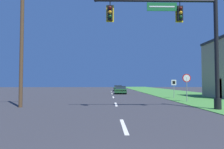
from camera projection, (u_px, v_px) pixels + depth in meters
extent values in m
cube|color=#428438|center=(177.00, 93.00, 32.11)|extent=(10.00, 110.00, 0.04)
cube|color=silver|center=(124.00, 126.00, 7.93)|extent=(0.16, 2.80, 0.01)
cube|color=silver|center=(116.00, 104.00, 15.92)|extent=(0.16, 2.80, 0.01)
cube|color=silver|center=(113.00, 97.00, 23.91)|extent=(0.16, 2.80, 0.01)
cube|color=silver|center=(112.00, 94.00, 31.90)|extent=(0.16, 2.80, 0.01)
cube|color=silver|center=(111.00, 91.00, 39.90)|extent=(0.16, 2.80, 0.01)
cube|color=black|center=(219.00, 89.00, 21.84)|extent=(0.10, 1.20, 2.20)
cylinder|color=black|center=(218.00, 104.00, 12.76)|extent=(0.44, 0.44, 0.70)
cylinder|color=black|center=(217.00, 50.00, 12.91)|extent=(0.26, 0.26, 7.63)
cylinder|color=black|center=(156.00, 1.00, 12.97)|extent=(7.84, 0.16, 0.16)
sphere|color=black|center=(96.00, 0.00, 12.89)|extent=(0.21, 0.21, 0.21)
cube|color=#196B33|center=(162.00, 7.00, 12.96)|extent=(1.95, 0.06, 0.55)
cube|color=white|center=(162.00, 7.00, 12.92)|extent=(1.64, 0.01, 0.08)
cylinder|color=black|center=(110.00, 3.00, 12.90)|extent=(0.06, 0.06, 0.35)
cube|color=yellow|center=(110.00, 14.00, 13.01)|extent=(0.50, 0.03, 1.11)
cube|color=black|center=(110.00, 13.00, 12.88)|extent=(0.34, 0.24, 0.95)
sphere|color=#4C0F0C|center=(110.00, 8.00, 12.75)|extent=(0.22, 0.22, 0.22)
sphere|color=orange|center=(110.00, 12.00, 12.74)|extent=(0.22, 0.22, 0.22)
sphere|color=#0F3D19|center=(110.00, 17.00, 12.72)|extent=(0.22, 0.22, 0.22)
cylinder|color=black|center=(180.00, 4.00, 12.99)|extent=(0.06, 0.06, 0.35)
cube|color=yellow|center=(179.00, 14.00, 13.10)|extent=(0.50, 0.03, 1.11)
cube|color=black|center=(180.00, 13.00, 12.96)|extent=(0.34, 0.24, 0.95)
sphere|color=#4C0F0C|center=(181.00, 8.00, 12.84)|extent=(0.22, 0.22, 0.22)
sphere|color=orange|center=(181.00, 13.00, 12.82)|extent=(0.22, 0.22, 0.22)
sphere|color=#0F3D19|center=(181.00, 17.00, 12.81)|extent=(0.22, 0.22, 0.22)
cylinder|color=black|center=(126.00, 91.00, 33.20)|extent=(0.22, 0.64, 0.64)
cylinder|color=black|center=(116.00, 91.00, 33.30)|extent=(0.22, 0.64, 0.64)
cylinder|color=black|center=(126.00, 92.00, 30.38)|extent=(0.22, 0.64, 0.64)
cylinder|color=black|center=(115.00, 92.00, 30.48)|extent=(0.22, 0.64, 0.64)
cube|color=#235B2D|center=(121.00, 91.00, 31.85)|extent=(2.15, 4.36, 0.55)
cube|color=#283342|center=(121.00, 88.00, 31.98)|extent=(1.74, 1.90, 0.42)
cube|color=#235B2D|center=(121.00, 86.00, 31.98)|extent=(1.70, 1.86, 0.06)
cube|color=#B71414|center=(121.00, 91.00, 29.77)|extent=(1.67, 0.19, 0.14)
cylinder|color=black|center=(121.00, 89.00, 44.40)|extent=(0.22, 0.64, 0.64)
cylinder|color=black|center=(114.00, 89.00, 44.37)|extent=(0.22, 0.64, 0.64)
cylinder|color=black|center=(122.00, 90.00, 41.18)|extent=(0.22, 0.64, 0.64)
cylinder|color=black|center=(115.00, 90.00, 41.15)|extent=(0.22, 0.64, 0.64)
cube|color=#235B2D|center=(118.00, 89.00, 42.78)|extent=(1.82, 4.62, 0.55)
cube|color=#283342|center=(118.00, 86.00, 42.92)|extent=(1.60, 1.94, 0.42)
cube|color=#235B2D|center=(118.00, 85.00, 42.93)|extent=(1.57, 1.90, 0.06)
cube|color=#B71414|center=(119.00, 89.00, 40.51)|extent=(1.67, 0.06, 0.14)
cylinder|color=gray|center=(187.00, 89.00, 18.10)|extent=(0.07, 0.07, 2.20)
cylinder|color=red|center=(187.00, 78.00, 18.15)|extent=(0.76, 0.04, 0.76)
cylinder|color=white|center=(187.00, 78.00, 18.12)|extent=(0.61, 0.01, 0.61)
cylinder|color=gray|center=(174.00, 89.00, 22.29)|extent=(0.06, 0.06, 2.00)
cube|color=white|center=(174.00, 82.00, 22.32)|extent=(0.55, 0.04, 0.60)
cube|color=black|center=(174.00, 82.00, 22.30)|extent=(0.31, 0.01, 0.34)
cylinder|color=brown|center=(22.00, 38.00, 14.29)|extent=(0.26, 0.26, 9.90)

